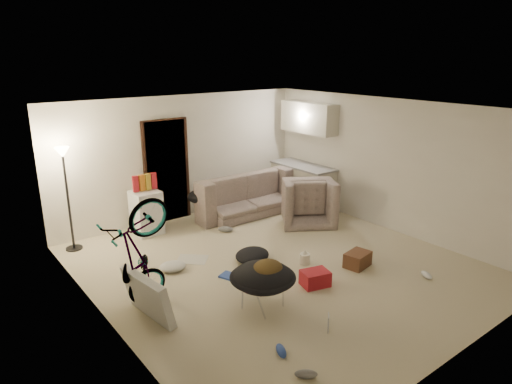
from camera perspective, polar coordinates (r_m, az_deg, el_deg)
floor at (r=7.47m, az=2.64°, el=-9.16°), size 5.50×6.00×0.02m
ceiling at (r=6.75m, az=2.93°, el=10.41°), size 5.50×6.00×0.02m
wall_back at (r=9.43m, az=-9.19°, el=4.32°), size 5.50×0.02×2.50m
wall_front at (r=5.25m, az=24.77°, el=-7.44°), size 5.50×0.02×2.50m
wall_left at (r=5.71m, az=-18.89°, el=-4.79°), size 0.02×6.00×2.50m
wall_right at (r=8.99m, az=16.32°, el=3.24°), size 0.02×6.00×2.50m
doorway at (r=9.27m, az=-11.17°, el=2.54°), size 0.85×0.10×2.04m
door_trim at (r=9.24m, az=-11.09°, el=2.50°), size 0.97×0.04×2.10m
floor_lamp at (r=8.23m, az=-22.74°, el=1.77°), size 0.28×0.28×1.81m
kitchen_counter at (r=10.23m, az=5.83°, el=0.77°), size 0.60×1.50×0.88m
counter_top at (r=10.11m, az=5.91°, el=3.27°), size 0.64×1.54×0.04m
kitchen_uppers at (r=10.00m, az=6.64°, el=9.23°), size 0.38×1.40×0.65m
sofa at (r=9.73m, az=-2.03°, el=-0.68°), size 2.27×0.90×0.66m
armchair at (r=9.34m, az=6.19°, el=-1.47°), size 1.37×1.33×0.68m
bicycle at (r=6.26m, az=-14.39°, el=-10.79°), size 1.63×0.78×0.92m
book_asset at (r=5.89m, az=9.00°, el=-17.04°), size 0.26×0.26×0.02m
mini_fridge at (r=8.81m, az=-13.53°, el=-2.50°), size 0.50×0.50×0.83m
snack_box_0 at (r=8.57m, az=-14.83°, el=0.97°), size 0.11×0.08×0.30m
snack_box_1 at (r=8.62m, az=-14.10°, el=1.11°), size 0.11×0.08×0.30m
snack_box_2 at (r=8.66m, az=-13.38°, el=1.25°), size 0.11×0.08×0.30m
snack_box_3 at (r=8.71m, az=-12.66°, el=1.38°), size 0.11×0.08×0.30m
saucer_chair at (r=6.15m, az=0.85°, el=-11.27°), size 0.88×0.88×0.62m
hoodie at (r=6.07m, az=1.42°, el=-9.63°), size 0.61×0.58×0.22m
sofa_drape at (r=9.18m, az=-6.87°, el=-0.52°), size 0.58×0.49×0.28m
tv_box at (r=6.13m, az=-13.40°, el=-12.59°), size 0.34×0.95×0.62m
drink_case_a at (r=7.54m, az=12.57°, el=-8.23°), size 0.47×0.37×0.24m
drink_case_b at (r=6.86m, az=7.40°, el=-10.65°), size 0.46×0.38×0.23m
juicer at (r=7.51m, az=6.12°, el=-8.18°), size 0.17×0.17×0.24m
newspaper at (r=7.72m, az=-7.97°, el=-8.34°), size 0.62×0.61×0.01m
book_blue at (r=7.09m, az=-3.24°, el=-10.47°), size 0.32×0.36×0.03m
book_white at (r=7.32m, az=7.55°, el=-9.69°), size 0.19×0.24×0.02m
shoe_0 at (r=9.59m, az=-3.96°, el=-2.73°), size 0.30×0.13×0.11m
shoe_1 at (r=8.76m, az=-3.83°, el=-4.67°), size 0.30×0.30×0.11m
shoe_2 at (r=5.48m, az=3.16°, el=-19.20°), size 0.20×0.27×0.09m
shoe_3 at (r=5.19m, az=6.27°, el=-21.69°), size 0.25×0.23×0.09m
shoe_4 at (r=7.51m, az=20.54°, el=-9.69°), size 0.19×0.27×0.09m
clothes_lump_a at (r=7.56m, az=-0.47°, el=-7.91°), size 0.76×0.71×0.20m
clothes_lump_b at (r=9.62m, az=-4.90°, el=-2.62°), size 0.52×0.49×0.13m
clothes_lump_c at (r=7.39m, az=-10.39°, el=-9.13°), size 0.51×0.47×0.13m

